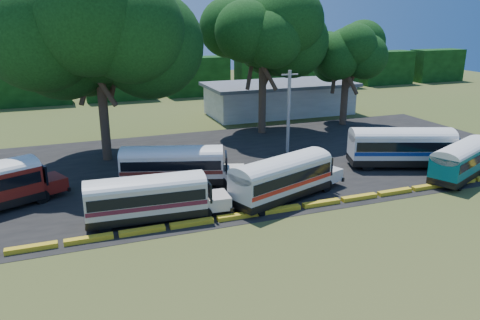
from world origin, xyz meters
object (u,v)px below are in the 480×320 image
object	(u,v)px
bus_cream_west	(149,196)
bus_white_red	(284,176)
bus_teal	(463,158)
tree_west	(96,30)

from	to	relation	value
bus_cream_west	bus_white_red	bearing A→B (deg)	4.64
bus_white_red	bus_teal	world-z (taller)	bus_white_red
bus_white_red	bus_teal	size ratio (longest dim) A/B	1.08
bus_teal	tree_west	size ratio (longest dim) A/B	0.58
bus_white_red	bus_teal	xyz separation A→B (m)	(14.97, -0.93, -0.09)
bus_cream_west	bus_white_red	size ratio (longest dim) A/B	0.93
bus_cream_west	bus_teal	bearing A→B (deg)	1.50
bus_cream_west	bus_white_red	world-z (taller)	bus_white_red
bus_cream_west	tree_west	distance (m)	17.24
bus_cream_west	tree_west	size ratio (longest dim) A/B	0.58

